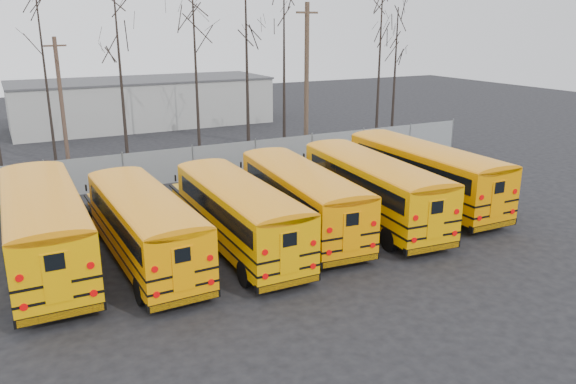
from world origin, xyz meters
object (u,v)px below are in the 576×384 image
bus_a (43,221)px  bus_f (421,169)px  bus_c (237,209)px  utility_pole_left (62,102)px  bus_e (370,183)px  utility_pole_right (307,78)px  bus_b (143,221)px  bus_d (300,193)px

bus_a → bus_f: (17.52, -0.42, -0.00)m
bus_c → utility_pole_left: utility_pole_left is taller
bus_e → utility_pole_right: bearing=77.0°
utility_pole_left → utility_pole_right: bearing=-33.6°
utility_pole_left → bus_a: bearing=-121.4°
bus_f → bus_a: bearing=179.4°
bus_b → bus_c: (3.68, -0.38, 0.01)m
bus_c → bus_b: bearing=174.7°
bus_f → utility_pole_right: 13.77m
bus_f → utility_pole_left: size_ratio=1.40×
bus_c → bus_d: bus_d is taller
bus_f → bus_e: bearing=-166.4°
bus_b → utility_pole_right: (15.00, 14.13, 3.55)m
bus_b → utility_pole_right: 20.91m
bus_b → bus_f: bus_f is taller
utility_pole_right → bus_a: bearing=-155.2°
bus_d → bus_f: size_ratio=0.95×
bus_b → bus_e: bus_e is taller
bus_c → bus_e: bearing=3.5°
bus_e → utility_pole_left: (-11.11, 17.40, 2.34)m
bus_d → bus_e: bus_e is taller
bus_e → utility_pole_right: (4.57, 14.16, 3.44)m
bus_b → bus_d: bus_d is taller
bus_b → bus_d: (6.93, 0.31, 0.04)m
bus_a → bus_f: bus_a is taller
utility_pole_left → bus_f: bearing=-70.1°
bus_b → bus_c: size_ratio=1.00×
bus_e → bus_b: bearing=-175.3°
utility_pole_left → bus_b: bearing=-109.7°
bus_c → bus_f: bus_f is taller
utility_pole_left → utility_pole_right: 16.05m
bus_a → bus_d: 10.35m
utility_pole_left → utility_pole_right: size_ratio=0.79×
bus_d → utility_pole_right: 16.38m
bus_a → utility_pole_left: utility_pole_left is taller
utility_pole_right → bus_b: bearing=-147.0°
bus_b → bus_a: bearing=158.4°
bus_e → utility_pole_right: size_ratio=1.10×
bus_e → bus_f: bearing=17.7°
bus_b → bus_d: size_ratio=0.97×
bus_a → utility_pole_right: (18.37, 12.90, 3.39)m
utility_pole_right → bus_c: bearing=-138.2°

